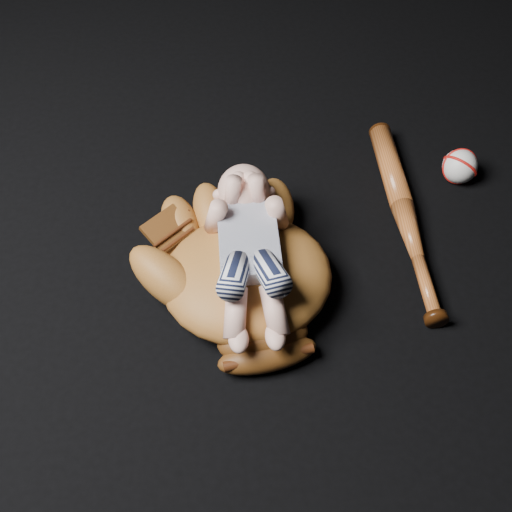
# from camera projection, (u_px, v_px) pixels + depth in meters

# --- Properties ---
(baseball_glove) EXTENTS (0.44, 0.48, 0.13)m
(baseball_glove) POSITION_uv_depth(u_px,v_px,m) (247.00, 271.00, 1.12)
(baseball_glove) COLOR brown
(baseball_glove) RESTS_ON ground
(newborn_baby) EXTENTS (0.17, 0.36, 0.15)m
(newborn_baby) POSITION_uv_depth(u_px,v_px,m) (250.00, 252.00, 1.07)
(newborn_baby) COLOR #DBA18D
(newborn_baby) RESTS_ON baseball_glove
(baseball_bat) EXTENTS (0.05, 0.50, 0.05)m
(baseball_bat) POSITION_uv_depth(u_px,v_px,m) (405.00, 216.00, 1.26)
(baseball_bat) COLOR #9B4B1E
(baseball_bat) RESTS_ON ground
(baseball) EXTENTS (0.09, 0.09, 0.07)m
(baseball) POSITION_uv_depth(u_px,v_px,m) (460.00, 166.00, 1.33)
(baseball) COLOR silver
(baseball) RESTS_ON ground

